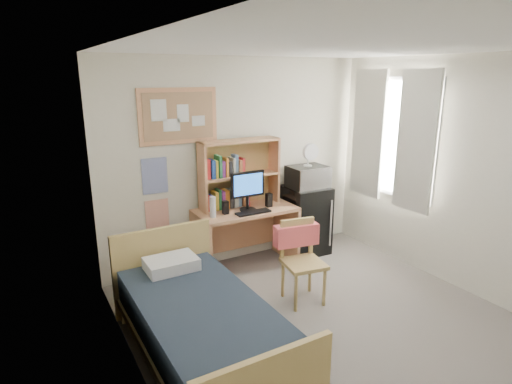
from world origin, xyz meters
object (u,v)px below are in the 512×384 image
mini_fridge (305,220)px  desk_fan (308,156)px  monitor (248,192)px  speaker_left (225,207)px  desk (246,238)px  bed (203,332)px  speaker_right (269,200)px  desk_chair (304,263)px  bulletin_board (178,116)px  microwave (307,177)px

mini_fridge → desk_fan: bearing=-90.0°
monitor → speaker_left: 0.34m
mini_fridge → desk_fan: 0.89m
desk → bed: 1.89m
desk_fan → bed: bearing=-143.8°
bed → speaker_right: speaker_right is taller
mini_fridge → bed: (-2.15, -1.50, -0.19)m
desk_chair → mini_fridge: 1.37m
speaker_right → mini_fridge: bearing=9.4°
mini_fridge → desk_chair: bearing=-125.0°
mini_fridge → speaker_right: bearing=-169.4°
speaker_right → desk: bearing=168.7°
bulletin_board → bed: size_ratio=0.47×
bed → microwave: (2.14, 1.48, 0.80)m
desk_chair → microwave: bearing=62.2°
desk_chair → bulletin_board: bearing=130.3°
mini_fridge → monitor: size_ratio=1.98×
desk → mini_fridge: (0.95, 0.04, 0.07)m
speaker_left → bulletin_board: bearing=137.3°
bulletin_board → desk: (0.70, -0.32, -1.53)m
bulletin_board → desk: bearing=-24.4°
monitor → desk_fan: size_ratio=1.71×
speaker_right → desk_chair: bearing=-99.0°
mini_fridge → bed: mini_fridge is taller
monitor → microwave: size_ratio=0.95×
bulletin_board → desk_chair: size_ratio=1.05×
mini_fridge → bed: bearing=-143.4°
desk → microwave: bearing=1.7°
desk → desk_chair: bearing=-82.4°
bed → monitor: size_ratio=4.24×
desk → desk_chair: size_ratio=1.39×
speaker_left → desk_fan: desk_fan is taller
desk → speaker_left: size_ratio=7.81×
microwave → desk: bearing=-177.2°
speaker_right → microwave: size_ratio=0.34×
speaker_left → speaker_right: speaker_right is taller
desk → desk_chair: (0.13, -1.06, 0.06)m
mini_fridge → speaker_left: bearing=-173.9°
desk_chair → monitor: (-0.13, 1.00, 0.57)m
mini_fridge → speaker_right: size_ratio=5.44×
bed → desk: bearing=50.1°
bed → desk_fan: bearing=34.0°
desk_chair → desk_fan: desk_fan is taller
desk → speaker_right: 0.56m
desk_chair → bed: bearing=-154.0°
mini_fridge → microwave: 0.61m
mini_fridge → monitor: bearing=-172.4°
speaker_left → speaker_right: 0.60m
bed → desk_fan: 2.82m
bulletin_board → mini_fridge: 2.21m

